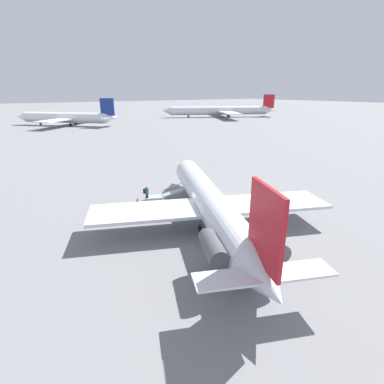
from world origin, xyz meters
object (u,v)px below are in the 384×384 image
at_px(airplane_far_right, 66,117).
at_px(airplane_far_center, 221,110).
at_px(boarding_stairs, 158,197).
at_px(airplane_main, 211,204).
at_px(passenger, 146,193).

relative_size(airplane_far_right, airplane_far_center, 0.64).
relative_size(airplane_far_right, boarding_stairs, 7.09).
distance_m(airplane_main, airplane_far_right, 87.06).
bearing_deg(passenger, airplane_main, -53.59).
bearing_deg(passenger, airplane_far_center, 69.54).
distance_m(airplane_main, boarding_stairs, 8.04).
relative_size(airplane_main, airplane_far_right, 0.86).
bearing_deg(airplane_far_right, passenger, 128.77).
bearing_deg(airplane_far_center, airplane_far_right, 24.69).
bearing_deg(passenger, airplane_far_right, 105.89).
height_order(airplane_main, airplane_far_center, airplane_far_center).
distance_m(airplane_far_center, passenger, 105.41).
distance_m(airplane_main, airplane_far_center, 110.17).
xyz_separation_m(airplane_main, airplane_far_right, (86.69, -7.96, 0.57)).
bearing_deg(passenger, boarding_stairs, 9.63).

